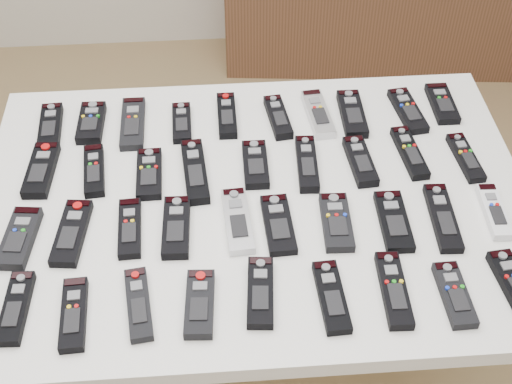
{
  "coord_description": "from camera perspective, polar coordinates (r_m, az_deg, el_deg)",
  "views": [
    {
      "loc": [
        -0.06,
        -1.02,
        1.93
      ],
      "look_at": [
        0.02,
        0.11,
        0.8
      ],
      "focal_mm": 50.0,
      "sensor_mm": 36.0,
      "label": 1
    }
  ],
  "objects": [
    {
      "name": "remote_34",
      "position": [
        1.43,
        6.06,
        -8.34
      ],
      "size": [
        0.06,
        0.17,
        0.02
      ],
      "primitive_type": "cube",
      "rotation": [
        0.0,
        0.0,
        0.04
      ],
      "color": "black",
      "rests_on": "table"
    },
    {
      "name": "table",
      "position": [
        1.66,
        0.0,
        -1.91
      ],
      "size": [
        1.25,
        0.88,
        0.78
      ],
      "color": "white",
      "rests_on": "ground"
    },
    {
      "name": "remote_11",
      "position": [
        1.71,
        -12.82,
        1.68
      ],
      "size": [
        0.06,
        0.17,
        0.02
      ],
      "primitive_type": "cube",
      "rotation": [
        0.0,
        0.0,
        0.1
      ],
      "color": "black",
      "rests_on": "table"
    },
    {
      "name": "remote_13",
      "position": [
        1.67,
        -4.9,
        1.66
      ],
      "size": [
        0.07,
        0.21,
        0.02
      ],
      "primitive_type": "cube",
      "rotation": [
        0.0,
        0.0,
        0.08
      ],
      "color": "black",
      "rests_on": "table"
    },
    {
      "name": "remote_20",
      "position": [
        1.58,
        -14.53,
        -3.17
      ],
      "size": [
        0.08,
        0.18,
        0.02
      ],
      "primitive_type": "cube",
      "rotation": [
        0.0,
        0.0,
        -0.11
      ],
      "color": "black",
      "rests_on": "table"
    },
    {
      "name": "remote_33",
      "position": [
        1.43,
        0.35,
        -8.02
      ],
      "size": [
        0.07,
        0.17,
        0.02
      ],
      "primitive_type": "cube",
      "rotation": [
        0.0,
        0.0,
        -0.09
      ],
      "color": "black",
      "rests_on": "table"
    },
    {
      "name": "remote_6",
      "position": [
        1.83,
        4.97,
        6.23
      ],
      "size": [
        0.07,
        0.18,
        0.02
      ],
      "primitive_type": "cube",
      "rotation": [
        0.0,
        0.0,
        0.09
      ],
      "color": "#B7B7BC",
      "rests_on": "table"
    },
    {
      "name": "remote_12",
      "position": [
        1.68,
        -8.54,
        1.45
      ],
      "size": [
        0.06,
        0.16,
        0.02
      ],
      "primitive_type": "cube",
      "rotation": [
        0.0,
        0.0,
        0.02
      ],
      "color": "black",
      "rests_on": "table"
    },
    {
      "name": "remote_24",
      "position": [
        1.55,
        1.8,
        -2.61
      ],
      "size": [
        0.07,
        0.17,
        0.02
      ],
      "primitive_type": "cube",
      "rotation": [
        0.0,
        0.0,
        0.05
      ],
      "color": "black",
      "rests_on": "table"
    },
    {
      "name": "remote_9",
      "position": [
        1.92,
        14.67,
        6.86
      ],
      "size": [
        0.06,
        0.15,
        0.02
      ],
      "primitive_type": "cube",
      "rotation": [
        0.0,
        0.0,
        -0.01
      ],
      "color": "black",
      "rests_on": "table"
    },
    {
      "name": "remote_27",
      "position": [
        1.61,
        14.72,
        -1.99
      ],
      "size": [
        0.06,
        0.2,
        0.02
      ],
      "primitive_type": "cube",
      "rotation": [
        0.0,
        0.0,
        -0.04
      ],
      "color": "black",
      "rests_on": "table"
    },
    {
      "name": "remote_15",
      "position": [
        1.68,
        4.11,
        2.27
      ],
      "size": [
        0.05,
        0.18,
        0.02
      ],
      "primitive_type": "cube",
      "rotation": [
        0.0,
        0.0,
        -0.05
      ],
      "color": "black",
      "rests_on": "table"
    },
    {
      "name": "remote_8",
      "position": [
        1.88,
        12.04,
        6.37
      ],
      "size": [
        0.07,
        0.18,
        0.02
      ],
      "primitive_type": "cube",
      "rotation": [
        0.0,
        0.0,
        0.13
      ],
      "color": "black",
      "rests_on": "table"
    },
    {
      "name": "remote_36",
      "position": [
        1.48,
        15.6,
        -7.91
      ],
      "size": [
        0.05,
        0.15,
        0.02
      ],
      "primitive_type": "cube",
      "rotation": [
        0.0,
        0.0,
        0.02
      ],
      "color": "black",
      "rests_on": "table"
    },
    {
      "name": "remote_17",
      "position": [
        1.75,
        12.19,
        3.09
      ],
      "size": [
        0.06,
        0.18,
        0.02
      ],
      "primitive_type": "cube",
      "rotation": [
        0.0,
        0.0,
        0.09
      ],
      "color": "black",
      "rests_on": "table"
    },
    {
      "name": "remote_18",
      "position": [
        1.77,
        16.42,
        2.65
      ],
      "size": [
        0.05,
        0.16,
        0.02
      ],
      "primitive_type": "cube",
      "rotation": [
        0.0,
        0.0,
        0.08
      ],
      "color": "black",
      "rests_on": "table"
    },
    {
      "name": "remote_22",
      "position": [
        1.55,
        -6.4,
        -2.82
      ],
      "size": [
        0.06,
        0.17,
        0.02
      ],
      "primitive_type": "cube",
      "rotation": [
        0.0,
        0.0,
        -0.03
      ],
      "color": "black",
      "rests_on": "table"
    },
    {
      "name": "remote_19",
      "position": [
        1.6,
        -18.39,
        -3.51
      ],
      "size": [
        0.08,
        0.17,
        0.02
      ],
      "primitive_type": "cube",
      "rotation": [
        0.0,
        0.0,
        -0.11
      ],
      "color": "black",
      "rests_on": "table"
    },
    {
      "name": "remote_4",
      "position": [
        1.82,
        -2.35,
        6.14
      ],
      "size": [
        0.05,
        0.16,
        0.02
      ],
      "primitive_type": "cube",
      "rotation": [
        0.0,
        0.0,
        0.0
      ],
      "color": "black",
      "rests_on": "table"
    },
    {
      "name": "remote_16",
      "position": [
        1.71,
        8.34,
        2.45
      ],
      "size": [
        0.06,
        0.16,
        0.02
      ],
      "primitive_type": "cube",
      "rotation": [
        0.0,
        0.0,
        0.08
      ],
      "color": "black",
      "rests_on": "table"
    },
    {
      "name": "remote_32",
      "position": [
        1.41,
        -4.53,
        -8.91
      ],
      "size": [
        0.06,
        0.16,
        0.02
      ],
      "primitive_type": "cube",
      "rotation": [
        0.0,
        0.0,
        -0.06
      ],
      "color": "black",
      "rests_on": "table"
    },
    {
      "name": "remote_23",
      "position": [
        1.55,
        -1.48,
        -2.31
      ],
      "size": [
        0.07,
        0.19,
        0.02
      ],
      "primitive_type": "cube",
      "rotation": [
        0.0,
        0.0,
        0.06
      ],
      "color": "#B7B7BC",
      "rests_on": "table"
    },
    {
      "name": "remote_25",
      "position": [
        1.56,
        6.45,
        -2.42
      ],
      "size": [
        0.07,
        0.16,
        0.02
      ],
      "primitive_type": "cube",
      "rotation": [
        0.0,
        0.0,
        -0.04
      ],
      "color": "black",
      "rests_on": "table"
    },
    {
      "name": "remote_14",
      "position": [
        1.68,
        -0.04,
        2.22
      ],
      "size": [
        0.06,
        0.15,
        0.02
      ],
      "primitive_type": "cube",
      "rotation": [
        0.0,
        0.0,
        -0.01
      ],
      "color": "black",
      "rests_on": "table"
    },
    {
      "name": "remote_0",
      "position": [
        1.86,
        -16.12,
        5.03
      ],
      "size": [
        0.06,
        0.17,
        0.02
      ],
      "primitive_type": "cube",
      "rotation": [
        0.0,
        0.0,
        0.05
      ],
      "color": "black",
      "rests_on": "table"
    },
    {
      "name": "remote_35",
      "position": [
        1.46,
        10.97,
        -7.69
      ],
      "size": [
        0.05,
        0.18,
        0.02
      ],
      "primitive_type": "cube",
      "rotation": [
        0.0,
        0.0,
        -0.03
      ],
      "color": "black",
      "rests_on": "table"
    },
    {
      "name": "remote_31",
      "position": [
        1.43,
        -9.38,
        -8.85
      ],
      "size": [
        0.06,
        0.17,
        0.02
      ],
      "primitive_type": "cube",
      "rotation": [
        0.0,
        0.0,
        0.13
      ],
      "color": "black",
      "rests_on": "table"
    },
    {
      "name": "remote_30",
      "position": [
        1.44,
        -14.37,
        -9.46
      ],
      "size": [
        0.05,
        0.17,
        0.02
      ],
      "primitive_type": "cube",
      "rotation": [
        0.0,
        0.0,
        0.05
      ],
      "color": "black",
      "rests_on": "table"
    },
    {
      "name": "remote_7",
      "position": [
        1.84,
        7.7,
        6.22
      ],
      "size": [
        0.06,
        0.17,
        0.02
      ],
      "primitive_type": "cube",
      "rotation": [
        0.0,
        0.0,
        -0.01
      ],
      "color": "black",
      "rests_on": "table"
    },
    {
      "name": "remote_28",
      "position": [
        1.66,
        18.5,
        -1.49
      ],
      "size": [
        0.05,
        0.16,
        0.02
      ],
      "primitive_type": "cube",
      "rotation": [
        0.0,
        0.0,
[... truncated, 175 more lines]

